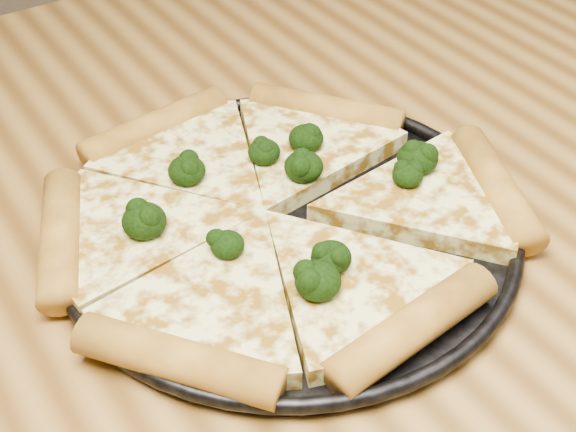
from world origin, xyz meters
TOP-DOWN VIEW (x-y plane):
  - dining_table at (0.00, 0.00)m, footprint 1.20×0.90m
  - pizza_pan at (0.09, -0.01)m, footprint 0.34×0.34m
  - pizza at (0.08, -0.01)m, footprint 0.38×0.34m
  - broccoli_florets at (0.10, -0.01)m, footprint 0.24×0.18m

SIDE VIEW (x-z plane):
  - dining_table at x=0.00m, z-range 0.28..1.03m
  - pizza_pan at x=0.09m, z-range 0.75..0.77m
  - pizza at x=0.08m, z-range 0.75..0.78m
  - broccoli_florets at x=0.10m, z-range 0.77..0.79m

